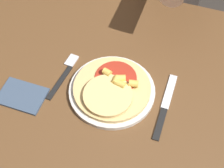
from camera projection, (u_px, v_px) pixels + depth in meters
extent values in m
cube|color=brown|center=(94.00, 99.00, 0.90)|extent=(1.08, 0.95, 0.03)
cylinder|color=brown|center=(36.00, 46.00, 1.52)|extent=(0.06, 0.06, 0.73)
cylinder|color=beige|center=(112.00, 91.00, 0.89)|extent=(0.24, 0.24, 0.01)
cylinder|color=tan|center=(112.00, 88.00, 0.88)|extent=(0.22, 0.22, 0.01)
cylinder|color=#9E2819|center=(116.00, 78.00, 0.89)|extent=(0.12, 0.12, 0.00)
cylinder|color=#DDB771|center=(108.00, 95.00, 0.84)|extent=(0.14, 0.14, 0.01)
cylinder|color=gold|center=(121.00, 78.00, 0.87)|extent=(0.03, 0.03, 0.02)
cylinder|color=gold|center=(116.00, 80.00, 0.87)|extent=(0.02, 0.03, 0.02)
cylinder|color=gold|center=(134.00, 84.00, 0.86)|extent=(0.03, 0.02, 0.02)
cylinder|color=gold|center=(120.00, 84.00, 0.86)|extent=(0.03, 0.03, 0.02)
cylinder|color=gold|center=(107.00, 72.00, 0.88)|extent=(0.03, 0.03, 0.02)
cube|color=black|center=(60.00, 82.00, 0.91)|extent=(0.03, 0.13, 0.00)
cube|color=silver|center=(72.00, 60.00, 0.96)|extent=(0.03, 0.05, 0.00)
cube|color=black|center=(160.00, 124.00, 0.83)|extent=(0.02, 0.10, 0.00)
cube|color=silver|center=(169.00, 91.00, 0.89)|extent=(0.02, 0.12, 0.00)
cube|color=#38475B|center=(22.00, 96.00, 0.88)|extent=(0.13, 0.09, 0.01)
cylinder|color=#2D2D38|center=(131.00, 44.00, 1.66)|extent=(0.11, 0.11, 0.53)
cylinder|color=#2D2D38|center=(163.00, 53.00, 1.62)|extent=(0.11, 0.11, 0.53)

